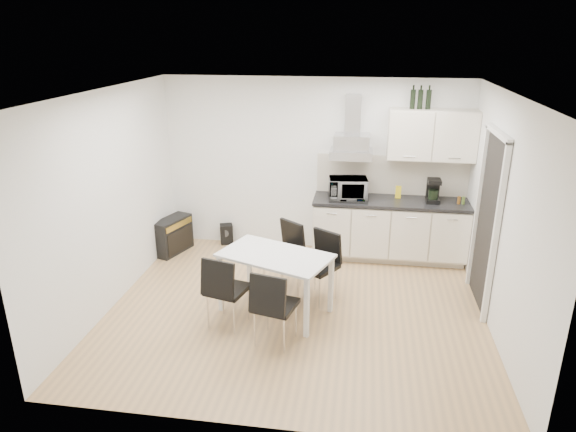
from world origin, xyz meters
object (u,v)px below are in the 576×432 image
chair_far_right (317,268)px  guitar_amp (173,235)px  dining_table (275,262)px  chair_far_left (282,256)px  chair_near_right (275,306)px  floor_speaker (227,234)px  kitchenette (393,205)px  chair_near_left (227,290)px

chair_far_right → guitar_amp: 2.60m
dining_table → guitar_amp: dining_table is taller
guitar_amp → chair_far_left: bearing=-6.7°
chair_far_left → guitar_amp: chair_far_left is taller
chair_far_left → guitar_amp: (-1.83, 0.88, -0.17)m
chair_far_left → chair_far_right: 0.56m
chair_far_right → chair_near_right: (-0.36, -1.01, 0.00)m
chair_far_left → guitar_amp: size_ratio=1.25×
chair_far_right → floor_speaker: bearing=-11.8°
kitchenette → chair_near_left: 2.91m
floor_speaker → kitchenette: bearing=-23.9°
kitchenette → chair_near_right: size_ratio=2.86×
kitchenette → chair_far_left: kitchenette is taller
chair_near_left → chair_far_left: bearing=80.1°
dining_table → chair_near_left: 0.65m
kitchenette → guitar_amp: size_ratio=3.58×
chair_near_left → floor_speaker: chair_near_left is taller
chair_far_left → floor_speaker: 1.75m
dining_table → guitar_amp: 2.42m
chair_near_right → guitar_amp: chair_near_right is taller
dining_table → guitar_amp: bearing=161.9°
chair_far_right → guitar_amp: (-2.32, 1.15, -0.17)m
chair_far_right → chair_near_left: (-0.96, -0.74, 0.00)m
chair_far_right → chair_near_right: same height
chair_near_left → floor_speaker: (-0.64, 2.33, -0.28)m
chair_far_right → guitar_amp: size_ratio=1.25×
chair_far_left → dining_table: bearing=129.2°
chair_near_right → guitar_amp: 2.93m
chair_far_left → chair_near_left: size_ratio=1.00×
dining_table → chair_near_left: (-0.49, -0.37, -0.22)m
chair_near_right → kitchenette: bearing=75.2°
guitar_amp → chair_near_left: bearing=-35.1°
dining_table → chair_near_right: 0.69m
kitchenette → floor_speaker: size_ratio=7.91×
chair_far_left → chair_near_right: size_ratio=1.00×
chair_far_left → chair_near_right: same height
dining_table → chair_near_right: chair_near_right is taller
dining_table → chair_far_left: chair_far_left is taller
dining_table → chair_near_left: bearing=-121.7°
dining_table → chair_far_left: 0.67m
kitchenette → chair_near_left: kitchenette is taller
chair_near_left → guitar_amp: bearing=140.8°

